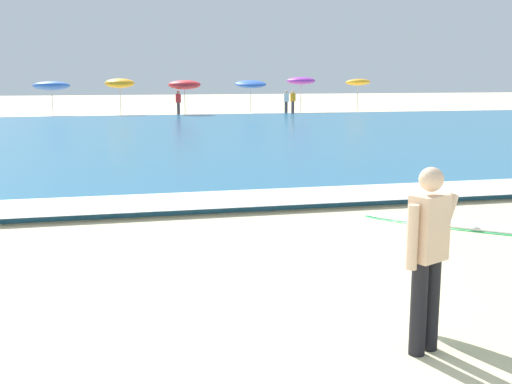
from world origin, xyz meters
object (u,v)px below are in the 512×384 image
Objects in this scene: beach_umbrella_3 at (120,83)px; beachgoer_near_row_left at (293,101)px; surfer_with_board at (445,239)px; beach_umbrella_2 at (51,86)px; beach_umbrella_5 at (251,84)px; beach_umbrella_4 at (185,85)px; beach_umbrella_6 at (301,81)px; beachgoer_near_row_mid at (286,102)px; beachgoer_near_row_right at (178,102)px; beach_umbrella_7 at (358,82)px.

beach_umbrella_3 is 11.19m from beachgoer_near_row_left.
surfer_with_board is 36.23m from beach_umbrella_3.
beach_umbrella_5 is at bearing -0.39° from beach_umbrella_2.
beach_umbrella_5 is 3.51m from beachgoer_near_row_left.
beach_umbrella_6 reaches higher than beach_umbrella_4.
beach_umbrella_2 is 1.47× the size of beachgoer_near_row_mid.
surfer_with_board is 1.49× the size of beachgoer_near_row_left.
beach_umbrella_4 is 6.65m from beachgoer_near_row_mid.
beach_umbrella_5 is 1.44× the size of beachgoer_near_row_right.
beachgoer_near_row_right is (1.48, 35.12, -0.19)m from surfer_with_board.
beach_umbrella_4 is at bearing 178.25° from beachgoer_near_row_mid.
beach_umbrella_5 is at bearing 133.37° from beachgoer_near_row_left.
beach_umbrella_4 is at bearing -177.71° from beachgoer_near_row_left.
beach_umbrella_7 reaches higher than beach_umbrella_2.
beach_umbrella_3 is at bearing -20.12° from beach_umbrella_2.
beach_umbrella_2 is 13.02m from beach_umbrella_5.
beach_umbrella_5 reaches higher than beach_umbrella_4.
beach_umbrella_2 reaches higher than beachgoer_near_row_left.
beachgoer_near_row_mid is at bearing -156.07° from beach_umbrella_7.
beachgoer_near_row_left is at bearing 0.52° from beachgoer_near_row_right.
beach_umbrella_3 is 1.48× the size of beachgoer_near_row_mid.
beachgoer_near_row_mid is at bearing -11.53° from beach_umbrella_2.
beach_umbrella_5 is at bearing 178.25° from beach_umbrella_7.
beach_umbrella_5 reaches higher than beach_umbrella_2.
beach_umbrella_6 is 1.53× the size of beachgoer_near_row_right.
beach_umbrella_7 is at bearing 68.86° from surfer_with_board.
beach_umbrella_2 is at bearing 170.67° from beachgoer_near_row_left.
beach_umbrella_4 is 1.44× the size of beachgoer_near_row_mid.
beach_umbrella_3 reaches higher than beachgoer_near_row_right.
beach_umbrella_5 is 0.97× the size of beach_umbrella_7.
beach_umbrella_7 is at bearing 23.93° from beachgoer_near_row_mid.
beachgoer_near_row_mid is 1.00× the size of beachgoer_near_row_right.
beach_umbrella_7 is at bearing 11.13° from beach_umbrella_4.
beachgoer_near_row_left is at bearing -9.33° from beach_umbrella_2.
beachgoer_near_row_left is 1.00× the size of beachgoer_near_row_right.
beach_umbrella_6 is (16.36, -0.90, 0.29)m from beach_umbrella_2.
beach_umbrella_6 is at bearing -13.65° from beach_umbrella_5.
beach_umbrella_6 is at bearing 74.71° from surfer_with_board.
beachgoer_near_row_left is at bearing -122.92° from beach_umbrella_6.
beach_umbrella_6 is 1.53× the size of beachgoer_near_row_mid.
beach_umbrella_3 is (-2.07, 36.15, 1.00)m from surfer_with_board.
surfer_with_board is 1.49× the size of beachgoer_near_row_right.
beach_umbrella_6 is at bearing 11.10° from beachgoer_near_row_right.
beachgoer_near_row_mid is at bearing -140.70° from beachgoer_near_row_left.
beach_umbrella_6 is at bearing 52.04° from beachgoer_near_row_mid.
surfer_with_board is 1.49× the size of beachgoer_near_row_mid.
beach_umbrella_7 reaches higher than beachgoer_near_row_right.
beach_umbrella_5 reaches higher than beachgoer_near_row_mid.
beach_umbrella_4 is at bearing -150.81° from beach_umbrella_5.
beach_umbrella_5 is 3.54m from beachgoer_near_row_mid.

